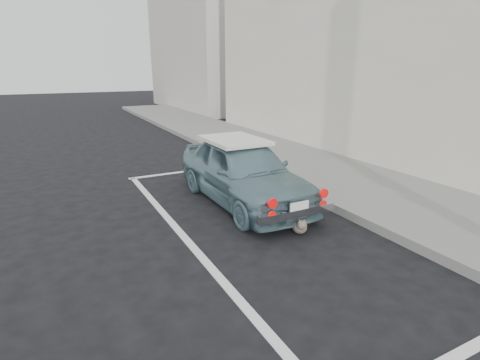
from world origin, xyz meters
name	(u,v)px	position (x,y,z in m)	size (l,w,h in m)	color
ground	(378,338)	(0.00, 0.00, 0.00)	(80.00, 80.00, 0.00)	black
sidewalk	(421,208)	(3.20, 2.00, 0.07)	(2.80, 40.00, 0.15)	slate
shop_building	(456,22)	(6.33, 4.00, 3.49)	(3.50, 18.00, 7.00)	beige
building_far	(201,40)	(6.35, 20.00, 4.00)	(3.50, 10.00, 8.00)	beige
pline_rear	(461,354)	(0.50, -0.50, 0.00)	(3.00, 0.12, 0.01)	silver
pline_front	(190,171)	(0.50, 6.50, 0.00)	(3.00, 0.12, 0.01)	silver
pline_side	(183,236)	(-0.90, 3.00, 0.00)	(0.12, 7.00, 0.01)	silver
retro_coupe	(243,171)	(0.63, 3.94, 0.61)	(1.45, 3.56, 1.21)	slate
cat	(299,225)	(0.75, 2.28, 0.13)	(0.37, 0.51, 0.30)	#64594C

